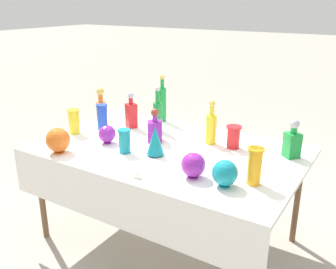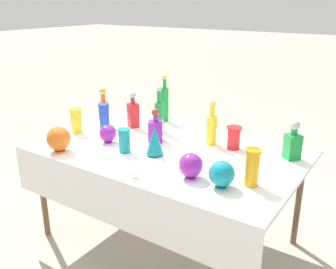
# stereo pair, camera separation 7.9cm
# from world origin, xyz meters

# --- Properties ---
(ground_plane) EXTENTS (40.00, 40.00, 0.00)m
(ground_plane) POSITION_xyz_m (0.00, 0.00, 0.00)
(ground_plane) COLOR #A0998C
(display_table) EXTENTS (1.86, 1.17, 0.76)m
(display_table) POSITION_xyz_m (0.00, -0.04, 0.71)
(display_table) COLOR white
(display_table) RESTS_ON ground
(tall_bottle_0) EXTENTS (0.07, 0.07, 0.36)m
(tall_bottle_0) POSITION_xyz_m (-0.27, 0.27, 0.90)
(tall_bottle_0) COLOR #198C38
(tall_bottle_0) RESTS_ON display_table
(tall_bottle_1) EXTENTS (0.08, 0.08, 0.33)m
(tall_bottle_1) POSITION_xyz_m (0.22, 0.24, 0.89)
(tall_bottle_1) COLOR yellow
(tall_bottle_1) RESTS_ON display_table
(tall_bottle_2) EXTENTS (0.07, 0.07, 0.40)m
(tall_bottle_2) POSITION_xyz_m (-0.37, 0.51, 0.93)
(tall_bottle_2) COLOR #198C38
(tall_bottle_2) RESTS_ON display_table
(tall_bottle_3) EXTENTS (0.08, 0.08, 0.31)m
(tall_bottle_3) POSITION_xyz_m (-0.77, 0.17, 0.89)
(tall_bottle_3) COLOR orange
(tall_bottle_3) RESTS_ON display_table
(square_decanter_0) EXTENTS (0.13, 0.13, 0.27)m
(square_decanter_0) POSITION_xyz_m (0.78, 0.29, 0.87)
(square_decanter_0) COLOR #198C38
(square_decanter_0) RESTS_ON display_table
(square_decanter_1) EXTENTS (0.11, 0.11, 0.30)m
(square_decanter_1) POSITION_xyz_m (-0.50, 0.23, 0.88)
(square_decanter_1) COLOR red
(square_decanter_1) RESTS_ON display_table
(square_decanter_2) EXTENTS (0.14, 0.14, 0.25)m
(square_decanter_2) POSITION_xyz_m (-0.15, 0.06, 0.85)
(square_decanter_2) COLOR purple
(square_decanter_2) RESTS_ON display_table
(slender_vase_0) EXTENTS (0.10, 0.10, 0.19)m
(slender_vase_0) POSITION_xyz_m (-0.78, -0.13, 0.86)
(slender_vase_0) COLOR yellow
(slender_vase_0) RESTS_ON display_table
(slender_vase_1) EXTENTS (0.11, 0.11, 0.16)m
(slender_vase_1) POSITION_xyz_m (0.39, 0.24, 0.85)
(slender_vase_1) COLOR red
(slender_vase_1) RESTS_ON display_table
(slender_vase_2) EXTENTS (0.10, 0.10, 0.22)m
(slender_vase_2) POSITION_xyz_m (0.71, -0.21, 0.88)
(slender_vase_2) COLOR orange
(slender_vase_2) RESTS_ON display_table
(slender_vase_3) EXTENTS (0.09, 0.09, 0.21)m
(slender_vase_3) POSITION_xyz_m (-0.66, 0.05, 0.87)
(slender_vase_3) COLOR blue
(slender_vase_3) RESTS_ON display_table
(slender_vase_4) EXTENTS (0.09, 0.09, 0.17)m
(slender_vase_4) POSITION_xyz_m (-0.21, -0.23, 0.85)
(slender_vase_4) COLOR teal
(slender_vase_4) RESTS_ON display_table
(fluted_vase_0) EXTENTS (0.12, 0.12, 0.20)m
(fluted_vase_0) POSITION_xyz_m (0.00, -0.16, 0.87)
(fluted_vase_0) COLOR teal
(fluted_vase_0) RESTS_ON display_table
(round_bowl_0) EXTENTS (0.17, 0.17, 0.17)m
(round_bowl_0) POSITION_xyz_m (-0.59, -0.47, 0.85)
(round_bowl_0) COLOR orange
(round_bowl_0) RESTS_ON display_table
(round_bowl_1) EXTENTS (0.15, 0.15, 0.15)m
(round_bowl_1) POSITION_xyz_m (0.38, -0.32, 0.84)
(round_bowl_1) COLOR purple
(round_bowl_1) RESTS_ON display_table
(round_bowl_2) EXTENTS (0.13, 0.13, 0.13)m
(round_bowl_2) POSITION_xyz_m (-0.43, -0.16, 0.83)
(round_bowl_2) COLOR purple
(round_bowl_2) RESTS_ON display_table
(round_bowl_3) EXTENTS (0.15, 0.15, 0.16)m
(round_bowl_3) POSITION_xyz_m (0.58, -0.33, 0.84)
(round_bowl_3) COLOR teal
(round_bowl_3) RESTS_ON display_table
(price_tag_left) EXTENTS (0.05, 0.03, 0.04)m
(price_tag_left) POSITION_xyz_m (0.11, -0.51, 0.78)
(price_tag_left) COLOR white
(price_tag_left) RESTS_ON display_table
(cardboard_box_behind_left) EXTENTS (0.55, 0.40, 0.41)m
(cardboard_box_behind_left) POSITION_xyz_m (-0.05, 1.08, 0.16)
(cardboard_box_behind_left) COLOR tan
(cardboard_box_behind_left) RESTS_ON ground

